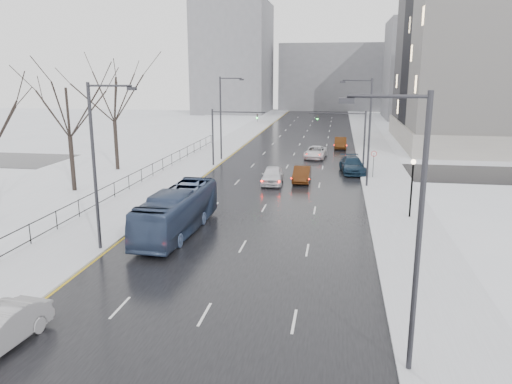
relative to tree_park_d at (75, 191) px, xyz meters
The scene contains 25 objects.
road 31.51m from the tree_park_d, 55.60° to the left, with size 16.00×150.00×0.04m, color black.
cross_road 22.65m from the tree_park_d, 38.19° to the left, with size 130.00×10.00×0.04m, color black.
sidewalk_left 27.01m from the tree_park_d, 74.32° to the left, with size 5.00×150.00×0.16m, color silver.
sidewalk_right 38.43m from the tree_park_d, 42.57° to the left, with size 5.00×150.00×0.16m, color silver.
park_strip 26.09m from the tree_park_d, 94.84° to the left, with size 14.00×150.00×0.12m, color white.
tree_park_d is the anchor object (origin of this frame).
tree_park_e 10.01m from the tree_park_d, 92.29° to the left, with size 9.45×9.45×13.50m, color black, non-canonical shape.
iron_fence 6.31m from the tree_park_d, 39.81° to the right, with size 0.06×70.00×1.30m.
streetlight_r_near 35.80m from the tree_park_d, 42.75° to the right, with size 2.95×0.25×10.00m.
streetlight_r_mid 27.24m from the tree_park_d, 13.01° to the left, with size 2.95×0.25×10.00m.
streetlight_l_near 17.90m from the tree_park_d, 55.47° to the right, with size 2.95×0.25×10.00m.
streetlight_l_far 21.17m from the tree_park_d, 61.85° to the left, with size 2.95×0.25×10.00m.
lamppost_r_mid 29.23m from the tree_park_d, ahead, with size 0.36×0.36×4.28m.
mast_signal_right 29.05m from the tree_park_d, 29.12° to the left, with size 6.10×0.33×6.50m.
mast_signal_left 17.96m from the tree_park_d, 53.20° to the left, with size 6.10×0.33×6.50m.
no_uturn_sign 28.88m from the tree_park_d, 20.32° to the left, with size 0.60×0.06×2.70m.
bldg_far_right 93.70m from the tree_park_d, 60.51° to the left, with size 24.00×20.00×22.00m, color slate.
bldg_far_left 92.17m from the tree_park_d, 92.64° to the left, with size 18.00×22.00×28.00m, color slate.
bldg_far_center 108.59m from the tree_park_d, 78.38° to the left, with size 30.00×18.00×18.00m, color slate.
bus 16.48m from the tree_park_d, 37.59° to the right, with size 2.48×10.60×2.95m, color navy.
sedan_center_near 18.30m from the tree_park_d, 18.80° to the left, with size 1.97×4.89×1.67m, color silver.
sedan_right_near 21.32m from the tree_park_d, 19.95° to the left, with size 1.61×4.61×1.52m, color #401E0B.
sedan_right_cross 29.78m from the tree_park_d, 45.95° to the left, with size 2.43×5.27×1.47m, color silver.
sedan_right_far 28.03m from the tree_park_d, 26.82° to the left, with size 2.33×5.73×1.66m, color #122538.
sedan_right_distant 38.26m from the tree_park_d, 51.60° to the left, with size 1.65×4.73×1.56m, color #3E1F0A.
Camera 1 is at (5.57, -6.66, 10.57)m, focal length 35.00 mm.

